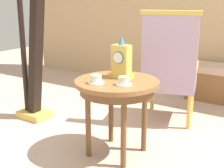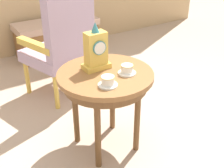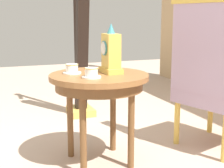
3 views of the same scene
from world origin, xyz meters
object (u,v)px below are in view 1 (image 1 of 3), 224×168
(side_table, at_px, (117,90))
(harp, at_px, (32,49))
(teacup_right, at_px, (124,81))
(armchair, at_px, (170,66))
(teacup_left, at_px, (96,79))
(mantel_clock, at_px, (121,61))

(side_table, relative_size, harp, 0.36)
(teacup_right, relative_size, armchair, 0.11)
(armchair, height_order, harp, harp)
(side_table, distance_m, teacup_right, 0.18)
(teacup_left, bearing_deg, teacup_right, 20.18)
(teacup_right, xyz_separation_m, harp, (-1.26, 0.29, 0.09))
(teacup_right, distance_m, mantel_clock, 0.25)
(mantel_clock, distance_m, armchair, 0.80)
(side_table, height_order, armchair, armchair)
(harp, bearing_deg, mantel_clock, -5.37)
(teacup_right, bearing_deg, side_table, 142.30)
(side_table, bearing_deg, teacup_left, -116.58)
(side_table, relative_size, teacup_right, 5.41)
(teacup_left, relative_size, teacup_right, 1.02)
(armchair, bearing_deg, teacup_right, -87.47)
(teacup_right, bearing_deg, mantel_clock, 126.28)
(teacup_left, xyz_separation_m, mantel_clock, (0.07, 0.26, 0.10))
(mantel_clock, xyz_separation_m, harp, (-1.13, 0.11, -0.02))
(armchair, xyz_separation_m, harp, (-1.22, -0.67, 0.15))
(teacup_right, height_order, mantel_clock, mantel_clock)
(side_table, bearing_deg, harp, 170.18)
(teacup_left, relative_size, harp, 0.07)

